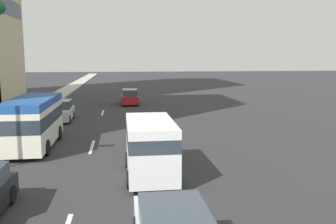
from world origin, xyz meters
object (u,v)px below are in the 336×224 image
object	(u,v)px
car_fifth	(60,111)
pedestrian_near_lamp	(29,104)
minibus_fourth	(34,120)
van_second	(150,145)
car_sixth	(130,97)
pedestrian_mid_block	(22,109)

from	to	relation	value
car_fifth	pedestrian_near_lamp	bearing A→B (deg)	-126.54
minibus_fourth	pedestrian_near_lamp	world-z (taller)	minibus_fourth
van_second	pedestrian_near_lamp	world-z (taller)	van_second
minibus_fourth	car_fifth	distance (m)	8.87
car_fifth	minibus_fourth	bearing A→B (deg)	-0.31
car_sixth	pedestrian_mid_block	distance (m)	13.82
van_second	minibus_fourth	xyz separation A→B (m)	(6.02, 6.16, 0.16)
minibus_fourth	car_fifth	world-z (taller)	minibus_fourth
van_second	car_sixth	xyz separation A→B (m)	(24.86, 0.20, -0.61)
pedestrian_near_lamp	pedestrian_mid_block	xyz separation A→B (m)	(-2.90, -0.15, -0.06)
minibus_fourth	pedestrian_near_lamp	xyz separation A→B (m)	(11.03, 2.92, -0.40)
minibus_fourth	pedestrian_mid_block	distance (m)	8.60
pedestrian_mid_block	minibus_fourth	bearing A→B (deg)	-88.81
van_second	pedestrian_mid_block	bearing A→B (deg)	32.26
car_fifth	car_sixth	world-z (taller)	same
van_second	car_sixth	world-z (taller)	van_second
pedestrian_near_lamp	car_fifth	bearing A→B (deg)	-103.25
minibus_fourth	car_sixth	size ratio (longest dim) A/B	1.48
pedestrian_mid_block	pedestrian_near_lamp	bearing A→B (deg)	75.22
minibus_fourth	pedestrian_mid_block	size ratio (longest dim) A/B	3.94
car_fifth	car_sixth	size ratio (longest dim) A/B	0.88
van_second	pedestrian_near_lamp	xyz separation A→B (m)	(17.06, 9.08, -0.23)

